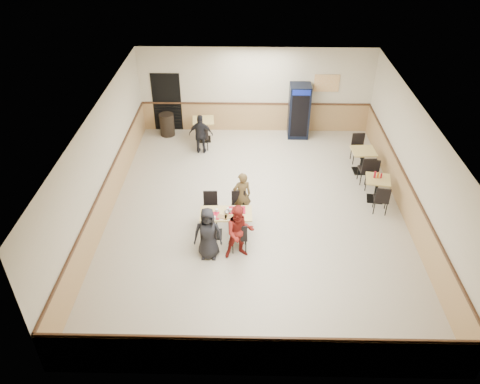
{
  "coord_description": "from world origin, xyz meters",
  "views": [
    {
      "loc": [
        -0.24,
        -10.22,
        7.73
      ],
      "look_at": [
        -0.43,
        -0.5,
        1.04
      ],
      "focal_mm": 35.0,
      "sensor_mm": 36.0,
      "label": 1
    }
  ],
  "objects_px": {
    "side_table_near": "(377,186)",
    "trash_bin": "(167,125)",
    "diner_woman_left": "(208,234)",
    "diner_woman_right": "(239,232)",
    "diner_man_opposite": "(242,195)",
    "side_table_far": "(362,158)",
    "back_table": "(203,127)",
    "main_table": "(226,220)",
    "lone_diner": "(201,134)",
    "pepsi_cooler": "(299,111)"
  },
  "relations": [
    {
      "from": "diner_man_opposite",
      "to": "lone_diner",
      "type": "relative_size",
      "value": 1.02
    },
    {
      "from": "diner_man_opposite",
      "to": "trash_bin",
      "type": "bearing_deg",
      "value": -75.38
    },
    {
      "from": "side_table_far",
      "to": "back_table",
      "type": "height_order",
      "value": "back_table"
    },
    {
      "from": "main_table",
      "to": "diner_woman_right",
      "type": "xyz_separation_m",
      "value": [
        0.35,
        -0.78,
        0.26
      ]
    },
    {
      "from": "diner_woman_left",
      "to": "trash_bin",
      "type": "height_order",
      "value": "diner_woman_left"
    },
    {
      "from": "lone_diner",
      "to": "back_table",
      "type": "height_order",
      "value": "lone_diner"
    },
    {
      "from": "diner_woman_right",
      "to": "side_table_far",
      "type": "bearing_deg",
      "value": 34.94
    },
    {
      "from": "diner_woman_left",
      "to": "side_table_near",
      "type": "relative_size",
      "value": 1.82
    },
    {
      "from": "diner_woman_left",
      "to": "diner_woman_right",
      "type": "bearing_deg",
      "value": 2.77
    },
    {
      "from": "diner_woman_right",
      "to": "trash_bin",
      "type": "height_order",
      "value": "diner_woman_right"
    },
    {
      "from": "pepsi_cooler",
      "to": "side_table_near",
      "type": "bearing_deg",
      "value": -63.32
    },
    {
      "from": "pepsi_cooler",
      "to": "diner_man_opposite",
      "type": "bearing_deg",
      "value": -110.92
    },
    {
      "from": "main_table",
      "to": "diner_woman_right",
      "type": "relative_size",
      "value": 0.91
    },
    {
      "from": "lone_diner",
      "to": "diner_woman_right",
      "type": "bearing_deg",
      "value": 109.03
    },
    {
      "from": "lone_diner",
      "to": "side_table_near",
      "type": "height_order",
      "value": "lone_diner"
    },
    {
      "from": "side_table_near",
      "to": "side_table_far",
      "type": "bearing_deg",
      "value": 94.34
    },
    {
      "from": "main_table",
      "to": "side_table_far",
      "type": "bearing_deg",
      "value": 35.96
    },
    {
      "from": "main_table",
      "to": "diner_man_opposite",
      "type": "bearing_deg",
      "value": 62.1
    },
    {
      "from": "main_table",
      "to": "pepsi_cooler",
      "type": "xyz_separation_m",
      "value": [
        2.27,
        5.53,
        0.47
      ]
    },
    {
      "from": "diner_woman_left",
      "to": "trash_bin",
      "type": "relative_size",
      "value": 1.74
    },
    {
      "from": "main_table",
      "to": "trash_bin",
      "type": "relative_size",
      "value": 1.66
    },
    {
      "from": "main_table",
      "to": "lone_diner",
      "type": "bearing_deg",
      "value": 101.18
    },
    {
      "from": "main_table",
      "to": "back_table",
      "type": "xyz_separation_m",
      "value": [
        -1.0,
        5.13,
        0.05
      ]
    },
    {
      "from": "main_table",
      "to": "trash_bin",
      "type": "distance_m",
      "value": 5.95
    },
    {
      "from": "main_table",
      "to": "pepsi_cooler",
      "type": "height_order",
      "value": "pepsi_cooler"
    },
    {
      "from": "diner_woman_right",
      "to": "diner_man_opposite",
      "type": "height_order",
      "value": "diner_woman_right"
    },
    {
      "from": "back_table",
      "to": "diner_woman_left",
      "type": "bearing_deg",
      "value": -84.08
    },
    {
      "from": "back_table",
      "to": "trash_bin",
      "type": "distance_m",
      "value": 1.37
    },
    {
      "from": "diner_woman_left",
      "to": "side_table_far",
      "type": "xyz_separation_m",
      "value": [
        4.42,
        3.96,
        -0.2
      ]
    },
    {
      "from": "diner_woman_left",
      "to": "diner_woman_right",
      "type": "height_order",
      "value": "diner_woman_right"
    },
    {
      "from": "diner_man_opposite",
      "to": "side_table_far",
      "type": "bearing_deg",
      "value": -162.58
    },
    {
      "from": "side_table_near",
      "to": "trash_bin",
      "type": "height_order",
      "value": "trash_bin"
    },
    {
      "from": "diner_woman_right",
      "to": "diner_woman_left",
      "type": "bearing_deg",
      "value": 170.14
    },
    {
      "from": "side_table_near",
      "to": "trash_bin",
      "type": "relative_size",
      "value": 0.96
    },
    {
      "from": "diner_man_opposite",
      "to": "pepsi_cooler",
      "type": "height_order",
      "value": "pepsi_cooler"
    },
    {
      "from": "diner_woman_right",
      "to": "side_table_near",
      "type": "relative_size",
      "value": 1.91
    },
    {
      "from": "back_table",
      "to": "diner_woman_right",
      "type": "bearing_deg",
      "value": -77.08
    },
    {
      "from": "lone_diner",
      "to": "pepsi_cooler",
      "type": "bearing_deg",
      "value": -154.93
    },
    {
      "from": "main_table",
      "to": "pepsi_cooler",
      "type": "distance_m",
      "value": 5.99
    },
    {
      "from": "side_table_near",
      "to": "trash_bin",
      "type": "bearing_deg",
      "value": 149.34
    },
    {
      "from": "side_table_far",
      "to": "lone_diner",
      "type": "bearing_deg",
      "value": 167.6
    },
    {
      "from": "diner_man_opposite",
      "to": "back_table",
      "type": "relative_size",
      "value": 1.74
    },
    {
      "from": "diner_woman_right",
      "to": "pepsi_cooler",
      "type": "relative_size",
      "value": 0.78
    },
    {
      "from": "diner_woman_right",
      "to": "back_table",
      "type": "bearing_deg",
      "value": 91.0
    },
    {
      "from": "side_table_far",
      "to": "trash_bin",
      "type": "xyz_separation_m",
      "value": [
        -6.35,
        2.33,
        -0.1
      ]
    },
    {
      "from": "diner_woman_right",
      "to": "side_table_far",
      "type": "relative_size",
      "value": 1.95
    },
    {
      "from": "pepsi_cooler",
      "to": "trash_bin",
      "type": "height_order",
      "value": "pepsi_cooler"
    },
    {
      "from": "main_table",
      "to": "back_table",
      "type": "distance_m",
      "value": 5.23
    },
    {
      "from": "main_table",
      "to": "diner_woman_left",
      "type": "xyz_separation_m",
      "value": [
        -0.39,
        -0.8,
        0.23
      ]
    },
    {
      "from": "side_table_near",
      "to": "back_table",
      "type": "bearing_deg",
      "value": 145.94
    }
  ]
}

